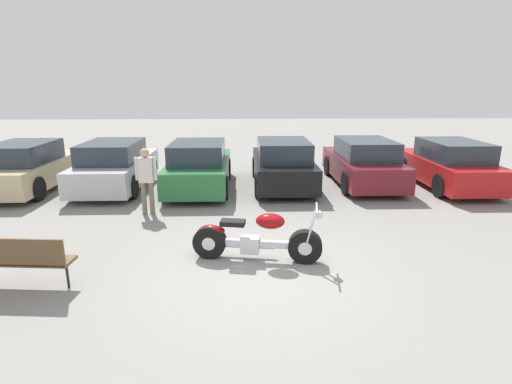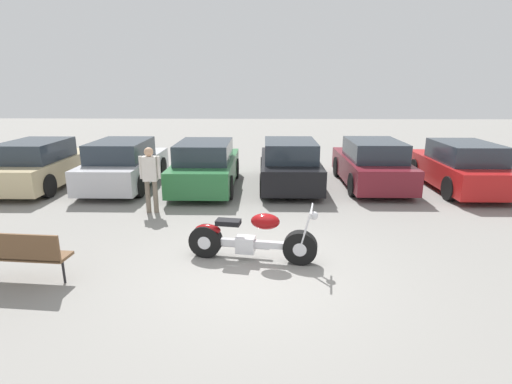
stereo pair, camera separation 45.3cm
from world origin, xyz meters
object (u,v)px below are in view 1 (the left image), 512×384
at_px(parked_car_silver, 115,166).
at_px(parked_car_black, 283,164).
at_px(parked_car_champagne, 28,168).
at_px(person_standing, 146,176).
at_px(parked_car_red, 449,165).
at_px(park_bench, 22,257).
at_px(motorcycle, 255,239).
at_px(parked_car_maroon, 363,163).
at_px(parked_car_green, 199,167).

relative_size(parked_car_silver, parked_car_black, 1.00).
xyz_separation_m(parked_car_champagne, person_standing, (4.11, -2.48, 0.29)).
bearing_deg(parked_car_red, park_bench, -147.89).
bearing_deg(parked_car_red, parked_car_black, 177.09).
bearing_deg(motorcycle, parked_car_black, 79.35).
distance_m(motorcycle, parked_car_champagne, 8.45).
relative_size(parked_car_champagne, parked_car_maroon, 1.00).
relative_size(parked_car_silver, park_bench, 2.75).
distance_m(parked_car_champagne, park_bench, 6.87).
bearing_deg(parked_car_champagne, parked_car_green, -0.70).
xyz_separation_m(parked_car_silver, parked_car_maroon, (7.68, 0.22, 0.00)).
xyz_separation_m(parked_car_champagne, parked_car_green, (5.12, -0.06, 0.00)).
relative_size(parked_car_silver, parked_car_red, 1.00).
height_order(parked_car_champagne, parked_car_green, same).
xyz_separation_m(parked_car_green, parked_car_red, (7.68, 0.02, 0.00)).
distance_m(parked_car_green, parked_car_red, 7.68).
height_order(parked_car_champagne, person_standing, person_standing).
bearing_deg(park_bench, motorcycle, 15.04).
relative_size(parked_car_green, parked_car_red, 1.00).
distance_m(parked_car_red, person_standing, 9.02).
bearing_deg(parked_car_green, motorcycle, -73.28).
distance_m(parked_car_silver, parked_car_green, 2.56).
relative_size(motorcycle, parked_car_silver, 0.57).
xyz_separation_m(motorcycle, person_standing, (-2.55, 2.71, 0.56)).
bearing_deg(parked_car_silver, parked_car_maroon, 1.65).
xyz_separation_m(parked_car_red, park_bench, (-9.76, -6.13, -0.14)).
bearing_deg(motorcycle, parked_car_silver, 127.74).
distance_m(motorcycle, person_standing, 3.76).
relative_size(parked_car_maroon, parked_car_red, 1.00).
bearing_deg(parked_car_red, parked_car_silver, 179.19).
xyz_separation_m(motorcycle, parked_car_maroon, (3.58, 5.52, 0.27)).
bearing_deg(person_standing, parked_car_champagne, 148.88).
xyz_separation_m(parked_car_black, park_bench, (-4.64, -6.39, -0.14)).
bearing_deg(person_standing, parked_car_green, 67.38).
bearing_deg(parked_car_black, parked_car_green, -173.74).
bearing_deg(parked_car_maroon, parked_car_silver, -178.35).
bearing_deg(parked_car_red, parked_car_champagne, 179.81).
xyz_separation_m(parked_car_green, person_standing, (-1.01, -2.42, 0.29)).
relative_size(parked_car_black, park_bench, 2.75).
height_order(parked_car_champagne, parked_car_red, same).
bearing_deg(parked_car_red, motorcycle, -139.98).
xyz_separation_m(parked_car_champagne, parked_car_silver, (2.56, 0.10, 0.00)).
relative_size(parked_car_champagne, park_bench, 2.75).
xyz_separation_m(parked_car_silver, parked_car_green, (2.56, -0.17, 0.00)).
distance_m(parked_car_silver, person_standing, 3.03).
bearing_deg(person_standing, parked_car_red, 15.69).
height_order(parked_car_silver, person_standing, person_standing).
relative_size(motorcycle, person_standing, 1.44).
bearing_deg(person_standing, parked_car_silver, 120.98).
bearing_deg(parked_car_green, parked_car_maroon, 4.32).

